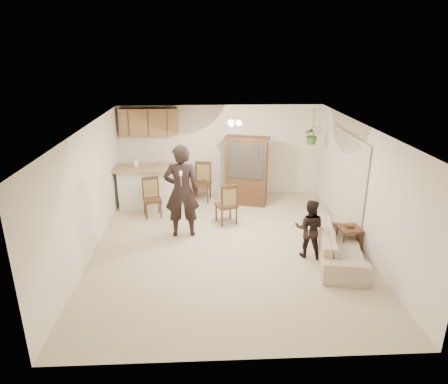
{
  "coord_description": "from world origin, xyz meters",
  "views": [
    {
      "loc": [
        -0.44,
        -7.49,
        3.94
      ],
      "look_at": [
        -0.05,
        0.4,
        1.07
      ],
      "focal_mm": 32.0,
      "sensor_mm": 36.0,
      "label": 1
    }
  ],
  "objects_px": {
    "child": "(310,225)",
    "china_hutch": "(246,172)",
    "adult": "(182,197)",
    "chair_hutch_left": "(202,190)",
    "sofa": "(341,242)",
    "chair_bar": "(153,206)",
    "chair_hutch_right": "(226,212)",
    "side_table": "(348,238)"
  },
  "relations": [
    {
      "from": "china_hutch",
      "to": "chair_hutch_left",
      "type": "height_order",
      "value": "china_hutch"
    },
    {
      "from": "chair_hutch_right",
      "to": "child",
      "type": "bearing_deg",
      "value": 112.73
    },
    {
      "from": "sofa",
      "to": "child",
      "type": "height_order",
      "value": "child"
    },
    {
      "from": "adult",
      "to": "chair_hutch_left",
      "type": "height_order",
      "value": "adult"
    },
    {
      "from": "adult",
      "to": "child",
      "type": "height_order",
      "value": "adult"
    },
    {
      "from": "china_hutch",
      "to": "chair_bar",
      "type": "relative_size",
      "value": 1.87
    },
    {
      "from": "sofa",
      "to": "child",
      "type": "distance_m",
      "value": 0.69
    },
    {
      "from": "chair_bar",
      "to": "chair_hutch_left",
      "type": "bearing_deg",
      "value": 25.83
    },
    {
      "from": "child",
      "to": "china_hutch",
      "type": "relative_size",
      "value": 0.75
    },
    {
      "from": "child",
      "to": "sofa",
      "type": "bearing_deg",
      "value": -176.79
    },
    {
      "from": "chair_hutch_left",
      "to": "side_table",
      "type": "bearing_deg",
      "value": -32.81
    },
    {
      "from": "chair_hutch_right",
      "to": "chair_bar",
      "type": "bearing_deg",
      "value": -34.95
    },
    {
      "from": "child",
      "to": "china_hutch",
      "type": "xyz_separation_m",
      "value": [
        -0.95,
        2.91,
        0.22
      ]
    },
    {
      "from": "child",
      "to": "chair_hutch_right",
      "type": "height_order",
      "value": "child"
    },
    {
      "from": "chair_hutch_left",
      "to": "chair_bar",
      "type": "bearing_deg",
      "value": -128.41
    },
    {
      "from": "adult",
      "to": "chair_hutch_left",
      "type": "distance_m",
      "value": 2.23
    },
    {
      "from": "adult",
      "to": "chair_hutch_right",
      "type": "bearing_deg",
      "value": -152.43
    },
    {
      "from": "adult",
      "to": "chair_bar",
      "type": "relative_size",
      "value": 1.87
    },
    {
      "from": "side_table",
      "to": "chair_bar",
      "type": "relative_size",
      "value": 0.55
    },
    {
      "from": "sofa",
      "to": "china_hutch",
      "type": "distance_m",
      "value": 3.47
    },
    {
      "from": "adult",
      "to": "chair_hutch_left",
      "type": "bearing_deg",
      "value": -104.56
    },
    {
      "from": "adult",
      "to": "chair_bar",
      "type": "height_order",
      "value": "adult"
    },
    {
      "from": "child",
      "to": "chair_hutch_left",
      "type": "distance_m",
      "value": 3.85
    },
    {
      "from": "side_table",
      "to": "chair_hutch_left",
      "type": "xyz_separation_m",
      "value": [
        -3.02,
        2.94,
        0.04
      ]
    },
    {
      "from": "chair_hutch_right",
      "to": "sofa",
      "type": "bearing_deg",
      "value": 119.51
    },
    {
      "from": "sofa",
      "to": "china_hutch",
      "type": "relative_size",
      "value": 1.04
    },
    {
      "from": "china_hutch",
      "to": "chair_bar",
      "type": "height_order",
      "value": "china_hutch"
    },
    {
      "from": "sofa",
      "to": "adult",
      "type": "height_order",
      "value": "adult"
    },
    {
      "from": "china_hutch",
      "to": "chair_hutch_right",
      "type": "relative_size",
      "value": 1.8
    },
    {
      "from": "sofa",
      "to": "adult",
      "type": "xyz_separation_m",
      "value": [
        -3.13,
        1.24,
        0.53
      ]
    },
    {
      "from": "sofa",
      "to": "china_hutch",
      "type": "bearing_deg",
      "value": 38.05
    },
    {
      "from": "chair_bar",
      "to": "child",
      "type": "bearing_deg",
      "value": -47.36
    },
    {
      "from": "sofa",
      "to": "side_table",
      "type": "xyz_separation_m",
      "value": [
        0.31,
        0.41,
        -0.12
      ]
    },
    {
      "from": "sofa",
      "to": "chair_bar",
      "type": "xyz_separation_m",
      "value": [
        -3.93,
        2.32,
        -0.09
      ]
    },
    {
      "from": "side_table",
      "to": "sofa",
      "type": "bearing_deg",
      "value": -127.13
    },
    {
      "from": "sofa",
      "to": "adult",
      "type": "relative_size",
      "value": 1.04
    },
    {
      "from": "sofa",
      "to": "side_table",
      "type": "relative_size",
      "value": 3.52
    },
    {
      "from": "adult",
      "to": "child",
      "type": "xyz_separation_m",
      "value": [
        2.54,
        -1.08,
        -0.22
      ]
    },
    {
      "from": "adult",
      "to": "china_hutch",
      "type": "distance_m",
      "value": 2.42
    },
    {
      "from": "chair_hutch_right",
      "to": "adult",
      "type": "bearing_deg",
      "value": 11.05
    },
    {
      "from": "china_hutch",
      "to": "adult",
      "type": "bearing_deg",
      "value": -115.32
    },
    {
      "from": "sofa",
      "to": "chair_bar",
      "type": "distance_m",
      "value": 4.56
    }
  ]
}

